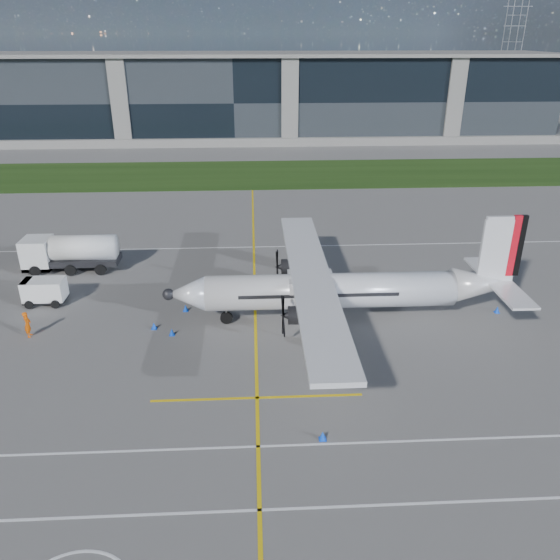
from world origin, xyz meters
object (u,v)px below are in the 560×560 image
ground_crew_person (27,323)px  safety_cone_fwd (154,326)px  safety_cone_tail (497,310)px  baggage_tug (45,292)px  safety_cone_nose_stbd (186,308)px  turboprop_aircraft (344,271)px  fuel_tanker_truck (64,253)px  safety_cone_portwing (323,435)px  safety_cone_nose_port (172,332)px  pylon_east (512,47)px  safety_cone_stbdwing (296,250)px

ground_crew_person → safety_cone_fwd: ground_crew_person is taller
safety_cone_tail → safety_cone_fwd: bearing=-177.4°
baggage_tug → safety_cone_nose_stbd: size_ratio=6.44×
turboprop_aircraft → safety_cone_tail: turboprop_aircraft is taller
baggage_tug → safety_cone_fwd: (8.85, -4.46, -0.72)m
fuel_tanker_truck → safety_cone_tail: 35.61m
turboprop_aircraft → safety_cone_portwing: bearing=-103.1°
baggage_tug → ground_crew_person: (0.53, -5.05, 0.09)m
fuel_tanker_truck → safety_cone_tail: bearing=-15.9°
fuel_tanker_truck → safety_cone_nose_port: bearing=-48.1°
fuel_tanker_truck → baggage_tug: size_ratio=2.61×
fuel_tanker_truck → safety_cone_portwing: size_ratio=16.80×
turboprop_aircraft → ground_crew_person: turboprop_aircraft is taller
pylon_east → baggage_tug: size_ratio=9.31×
safety_cone_nose_port → safety_cone_fwd: same height
ground_crew_person → pylon_east: bearing=-41.4°
pylon_east → baggage_tug: bearing=-124.4°
fuel_tanker_truck → ground_crew_person: bearing=-85.3°
safety_cone_nose_port → safety_cone_tail: (23.60, 2.09, 0.00)m
safety_cone_nose_port → safety_cone_portwing: 14.23m
pylon_east → safety_cone_fwd: 173.10m
ground_crew_person → safety_cone_nose_stbd: size_ratio=4.21×
safety_cone_nose_port → safety_cone_stbdwing: size_ratio=1.00×
fuel_tanker_truck → safety_cone_nose_port: (10.63, -11.84, -1.33)m
turboprop_aircraft → fuel_tanker_truck: 24.91m
fuel_tanker_truck → safety_cone_portwing: 30.16m
baggage_tug → safety_cone_tail: bearing=-5.6°
turboprop_aircraft → baggage_tug: turboprop_aircraft is taller
pylon_east → safety_cone_nose_port: size_ratio=60.00×
turboprop_aircraft → baggage_tug: bearing=170.0°
turboprop_aircraft → safety_cone_tail: size_ratio=51.27×
safety_cone_tail → safety_cone_nose_stbd: bearing=176.4°
ground_crew_person → safety_cone_fwd: 8.38m
safety_cone_nose_stbd → safety_cone_fwd: 3.24m
ground_crew_person → safety_cone_stbdwing: size_ratio=4.21×
baggage_tug → ground_crew_person: bearing=-84.0°
safety_cone_nose_port → safety_cone_portwing: size_ratio=1.00×
fuel_tanker_truck → safety_cone_nose_stbd: bearing=-36.5°
ground_crew_person → safety_cone_tail: (33.28, 1.73, -0.80)m
turboprop_aircraft → safety_cone_stbdwing: (-2.23, 13.50, -3.60)m
safety_cone_stbdwing → safety_cone_portwing: bearing=-91.5°
pylon_east → safety_cone_portwing: pylon_east is taller
turboprop_aircraft → safety_cone_fwd: (-13.28, -0.55, -3.60)m
fuel_tanker_truck → safety_cone_fwd: (9.27, -10.90, -1.33)m
fuel_tanker_truck → safety_cone_nose_port: fuel_tanker_truck is taller
safety_cone_nose_stbd → safety_cone_portwing: size_ratio=1.00×
baggage_tug → safety_cone_stbdwing: size_ratio=6.44×
baggage_tug → safety_cone_nose_stbd: bearing=-9.8°
turboprop_aircraft → fuel_tanker_truck: turboprop_aircraft is taller
turboprop_aircraft → safety_cone_fwd: 13.77m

